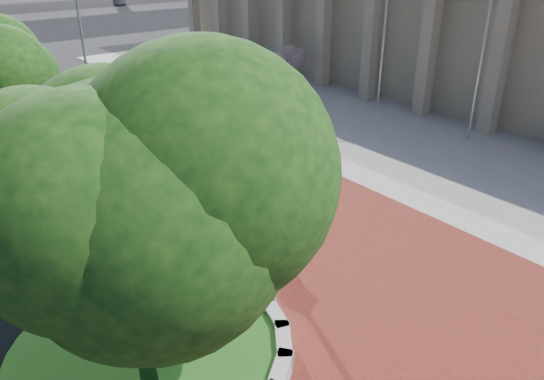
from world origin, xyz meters
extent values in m
plane|color=black|center=(0.00, 0.00, 0.00)|extent=(200.00, 200.00, 0.00)
cube|color=#5F2416|center=(0.00, -1.00, 0.02)|extent=(12.00, 12.00, 0.04)
cube|color=#9E9B93|center=(16.00, 10.00, 0.02)|extent=(20.00, 50.00, 0.04)
cube|color=#9E9B93|center=(-3.05, -2.54, 0.27)|extent=(1.20, 1.04, 0.54)
cube|color=#9E9B93|center=(-2.38, -1.84, 0.27)|extent=(1.00, 1.22, 0.54)
cube|color=#9E9B93|center=(-1.95, -0.96, 0.27)|extent=(0.71, 1.30, 0.54)
cube|color=#9E9B93|center=(-1.80, 0.00, 0.27)|extent=(0.35, 1.25, 0.54)
cube|color=#9E9B93|center=(-1.95, 0.96, 0.27)|extent=(0.71, 1.30, 0.54)
cube|color=#9E9B93|center=(-2.38, 1.84, 0.27)|extent=(1.00, 1.22, 0.54)
cube|color=#9E9B93|center=(-3.05, 2.54, 0.27)|extent=(1.20, 1.04, 0.54)
cube|color=#9E9B93|center=(-3.91, 3.01, 0.27)|extent=(1.29, 0.76, 0.54)
cylinder|color=#234D16|center=(-5.00, 0.00, 0.20)|extent=(6.10, 6.10, 0.40)
cube|color=tan|center=(24.00, 12.00, 4.00)|extent=(15.00, 42.00, 8.00)
cube|color=black|center=(16.80, 12.00, 4.00)|extent=(0.30, 40.00, 5.50)
cylinder|color=#38281C|center=(-5.00, 0.00, 1.08)|extent=(0.36, 0.36, 2.17)
sphere|color=black|center=(-5.00, 0.00, 3.73)|extent=(5.20, 5.20, 5.20)
cube|color=black|center=(0.46, 3.00, 0.08)|extent=(1.03, 1.03, 0.17)
cube|color=black|center=(0.46, 3.00, 0.72)|extent=(0.71, 0.71, 1.14)
cube|color=black|center=(0.46, 3.00, 1.32)|extent=(0.90, 0.90, 0.12)
cylinder|color=black|center=(0.46, 3.00, 2.27)|extent=(0.18, 0.18, 1.76)
cube|color=black|center=(0.46, 3.00, 3.67)|extent=(1.15, 1.15, 0.93)
cylinder|color=white|center=(0.59, 2.53, 3.67)|extent=(0.81, 0.29, 0.83)
cylinder|color=white|center=(0.32, 3.47, 3.67)|extent=(0.81, 0.29, 0.83)
cylinder|color=white|center=(-0.01, 2.86, 3.67)|extent=(0.29, 0.81, 0.83)
cylinder|color=white|center=(0.92, 3.14, 3.67)|extent=(0.29, 0.81, 0.83)
sphere|color=black|center=(0.46, 3.00, 4.31)|extent=(0.46, 0.46, 0.46)
cone|color=black|center=(0.46, 3.00, 4.66)|extent=(0.19, 0.19, 0.52)
cylinder|color=silver|center=(14.05, 4.03, 5.27)|extent=(0.13, 0.13, 10.55)
cylinder|color=silver|center=(14.35, 10.09, 5.67)|extent=(0.14, 0.14, 11.34)
cylinder|color=slate|center=(2.96, 24.15, 4.26)|extent=(0.15, 0.15, 8.52)
cylinder|color=#38281C|center=(11.45, 15.89, 0.60)|extent=(0.10, 0.10, 1.20)
sphere|color=#AF57A2|center=(11.45, 15.89, 1.60)|extent=(1.20, 1.20, 1.20)
cylinder|color=#38281C|center=(14.17, 17.26, 0.60)|extent=(0.10, 0.10, 1.20)
sphere|color=#AF57A2|center=(14.17, 17.26, 1.60)|extent=(1.20, 1.20, 1.20)
cylinder|color=#38281C|center=(12.27, 23.11, 0.60)|extent=(0.10, 0.10, 1.20)
sphere|color=#AF57A2|center=(12.27, 23.11, 1.60)|extent=(1.20, 1.20, 1.20)
camera|label=1|loc=(-8.49, -9.16, 8.84)|focal=35.00mm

